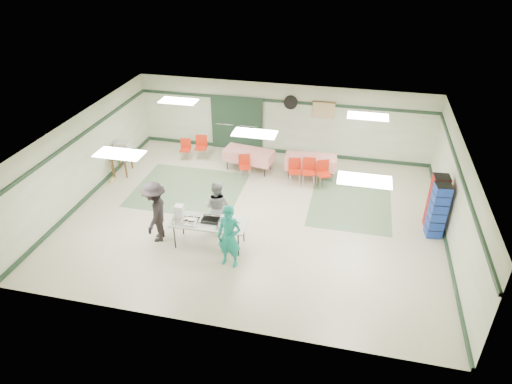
% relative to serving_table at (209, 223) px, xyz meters
% --- Properties ---
extents(floor, '(11.00, 11.00, 0.00)m').
position_rel_serving_table_xyz_m(floor, '(0.86, 1.71, -0.72)').
color(floor, beige).
rests_on(floor, ground).
extents(ceiling, '(11.00, 11.00, 0.00)m').
position_rel_serving_table_xyz_m(ceiling, '(0.86, 1.71, 1.98)').
color(ceiling, silver).
rests_on(ceiling, wall_back).
extents(wall_back, '(11.00, 0.00, 11.00)m').
position_rel_serving_table_xyz_m(wall_back, '(0.86, 6.21, 0.63)').
color(wall_back, beige).
rests_on(wall_back, floor).
extents(wall_front, '(11.00, 0.00, 11.00)m').
position_rel_serving_table_xyz_m(wall_front, '(0.86, -2.79, 0.63)').
color(wall_front, beige).
rests_on(wall_front, floor).
extents(wall_left, '(0.00, 9.00, 9.00)m').
position_rel_serving_table_xyz_m(wall_left, '(-4.64, 1.71, 0.63)').
color(wall_left, beige).
rests_on(wall_left, floor).
extents(wall_right, '(0.00, 9.00, 9.00)m').
position_rel_serving_table_xyz_m(wall_right, '(6.36, 1.71, 0.63)').
color(wall_right, beige).
rests_on(wall_right, floor).
extents(trim_back, '(11.00, 0.06, 0.10)m').
position_rel_serving_table_xyz_m(trim_back, '(0.86, 6.18, 1.33)').
color(trim_back, '#1C3423').
rests_on(trim_back, wall_back).
extents(baseboard_back, '(11.00, 0.06, 0.12)m').
position_rel_serving_table_xyz_m(baseboard_back, '(0.86, 6.18, -0.66)').
color(baseboard_back, '#1C3423').
rests_on(baseboard_back, floor).
extents(trim_left, '(0.06, 9.00, 0.10)m').
position_rel_serving_table_xyz_m(trim_left, '(-4.61, 1.71, 1.33)').
color(trim_left, '#1C3423').
rests_on(trim_left, wall_back).
extents(baseboard_left, '(0.06, 9.00, 0.12)m').
position_rel_serving_table_xyz_m(baseboard_left, '(-4.61, 1.71, -0.66)').
color(baseboard_left, '#1C3423').
rests_on(baseboard_left, floor).
extents(trim_right, '(0.06, 9.00, 0.10)m').
position_rel_serving_table_xyz_m(trim_right, '(6.33, 1.71, 1.33)').
color(trim_right, '#1C3423').
rests_on(trim_right, wall_back).
extents(baseboard_right, '(0.06, 9.00, 0.12)m').
position_rel_serving_table_xyz_m(baseboard_right, '(6.33, 1.71, -0.66)').
color(baseboard_right, '#1C3423').
rests_on(baseboard_right, floor).
extents(green_patch_a, '(3.50, 3.00, 0.01)m').
position_rel_serving_table_xyz_m(green_patch_a, '(-1.64, 2.71, -0.72)').
color(green_patch_a, '#627F5D').
rests_on(green_patch_a, floor).
extents(green_patch_b, '(2.50, 3.50, 0.01)m').
position_rel_serving_table_xyz_m(green_patch_b, '(3.66, 3.21, -0.72)').
color(green_patch_b, '#627F5D').
rests_on(green_patch_b, floor).
extents(double_door_left, '(0.90, 0.06, 2.10)m').
position_rel_serving_table_xyz_m(double_door_left, '(-1.34, 6.15, 0.33)').
color(double_door_left, gray).
rests_on(double_door_left, floor).
extents(double_door_right, '(0.90, 0.06, 2.10)m').
position_rel_serving_table_xyz_m(double_door_right, '(-0.39, 6.15, 0.33)').
color(double_door_right, gray).
rests_on(double_door_right, floor).
extents(door_frame, '(2.00, 0.03, 2.15)m').
position_rel_serving_table_xyz_m(door_frame, '(-0.87, 6.13, 0.33)').
color(door_frame, '#1C3423').
rests_on(door_frame, floor).
extents(wall_fan, '(0.50, 0.10, 0.50)m').
position_rel_serving_table_xyz_m(wall_fan, '(1.16, 6.15, 1.33)').
color(wall_fan, black).
rests_on(wall_fan, wall_back).
extents(scroll_banner, '(0.80, 0.02, 0.60)m').
position_rel_serving_table_xyz_m(scroll_banner, '(2.36, 6.15, 1.13)').
color(scroll_banner, tan).
rests_on(scroll_banner, wall_back).
extents(serving_table, '(2.06, 0.89, 0.76)m').
position_rel_serving_table_xyz_m(serving_table, '(0.00, 0.00, 0.00)').
color(serving_table, '#B9B8B3').
rests_on(serving_table, floor).
extents(sheet_tray_right, '(0.58, 0.45, 0.02)m').
position_rel_serving_table_xyz_m(sheet_tray_right, '(0.55, -0.09, 0.05)').
color(sheet_tray_right, silver).
rests_on(sheet_tray_right, serving_table).
extents(sheet_tray_mid, '(0.57, 0.44, 0.02)m').
position_rel_serving_table_xyz_m(sheet_tray_mid, '(-0.05, 0.10, 0.05)').
color(sheet_tray_mid, silver).
rests_on(sheet_tray_mid, serving_table).
extents(sheet_tray_left, '(0.64, 0.49, 0.02)m').
position_rel_serving_table_xyz_m(sheet_tray_left, '(-0.59, -0.12, 0.05)').
color(sheet_tray_left, silver).
rests_on(sheet_tray_left, serving_table).
extents(baking_pan, '(0.49, 0.31, 0.08)m').
position_rel_serving_table_xyz_m(baking_pan, '(0.05, 0.03, 0.08)').
color(baking_pan, black).
rests_on(baking_pan, serving_table).
extents(foam_box_stack, '(0.24, 0.22, 0.37)m').
position_rel_serving_table_xyz_m(foam_box_stack, '(-0.84, 0.04, 0.22)').
color(foam_box_stack, white).
rests_on(foam_box_stack, serving_table).
extents(volunteer_teal, '(0.69, 0.50, 1.74)m').
position_rel_serving_table_xyz_m(volunteer_teal, '(0.76, -0.67, 0.15)').
color(volunteer_teal, '#159184').
rests_on(volunteer_teal, floor).
extents(volunteer_grey, '(0.83, 0.68, 1.59)m').
position_rel_serving_table_xyz_m(volunteer_grey, '(0.01, 0.74, 0.07)').
color(volunteer_grey, gray).
rests_on(volunteer_grey, floor).
extents(volunteer_dark, '(0.84, 1.25, 1.79)m').
position_rel_serving_table_xyz_m(volunteer_dark, '(-1.49, -0.06, 0.17)').
color(volunteer_dark, black).
rests_on(volunteer_dark, floor).
extents(dining_table_a, '(1.80, 0.91, 0.77)m').
position_rel_serving_table_xyz_m(dining_table_a, '(2.18, 4.55, -0.15)').
color(dining_table_a, red).
rests_on(dining_table_a, floor).
extents(dining_table_b, '(1.82, 1.02, 0.77)m').
position_rel_serving_table_xyz_m(dining_table_b, '(-0.02, 4.55, -0.15)').
color(dining_table_b, red).
rests_on(dining_table_b, floor).
extents(chair_a, '(0.50, 0.50, 0.94)m').
position_rel_serving_table_xyz_m(chair_a, '(2.19, 3.99, -0.14)').
color(chair_a, red).
rests_on(chair_a, floor).
extents(chair_b, '(0.50, 0.50, 0.89)m').
position_rel_serving_table_xyz_m(chair_b, '(1.71, 3.98, -0.18)').
color(chair_b, red).
rests_on(chair_b, floor).
extents(chair_c, '(0.56, 0.56, 0.92)m').
position_rel_serving_table_xyz_m(chair_c, '(2.67, 3.98, -0.16)').
color(chair_c, red).
rests_on(chair_c, floor).
extents(chair_d, '(0.50, 0.50, 0.84)m').
position_rel_serving_table_xyz_m(chair_d, '(-0.02, 3.97, -0.21)').
color(chair_d, red).
rests_on(chair_d, floor).
extents(chair_loose_a, '(0.47, 0.47, 0.90)m').
position_rel_serving_table_xyz_m(chair_loose_a, '(-1.95, 5.04, -0.17)').
color(chair_loose_a, red).
rests_on(chair_loose_a, floor).
extents(chair_loose_b, '(0.43, 0.43, 0.81)m').
position_rel_serving_table_xyz_m(chair_loose_b, '(-2.49, 4.83, -0.23)').
color(chair_loose_b, red).
rests_on(chair_loose_b, floor).
extents(crate_stack_blue_a, '(0.47, 0.47, 1.65)m').
position_rel_serving_table_xyz_m(crate_stack_blue_a, '(6.01, 1.85, 0.10)').
color(crate_stack_blue_a, '#1B37A7').
rests_on(crate_stack_blue_a, floor).
extents(crate_stack_red, '(0.46, 0.46, 1.68)m').
position_rel_serving_table_xyz_m(crate_stack_red, '(6.01, 2.27, 0.12)').
color(crate_stack_red, '#A71014').
rests_on(crate_stack_red, floor).
extents(crate_stack_blue_b, '(0.39, 0.39, 1.17)m').
position_rel_serving_table_xyz_m(crate_stack_blue_b, '(6.01, 2.15, -0.13)').
color(crate_stack_blue_b, '#1B37A7').
rests_on(crate_stack_blue_b, floor).
extents(printer_table, '(0.70, 0.94, 0.74)m').
position_rel_serving_table_xyz_m(printer_table, '(-4.29, 3.31, -0.09)').
color(printer_table, brown).
rests_on(printer_table, floor).
extents(office_printer, '(0.53, 0.49, 0.37)m').
position_rel_serving_table_xyz_m(office_printer, '(-4.29, 3.48, 0.21)').
color(office_printer, '#B0B0AB').
rests_on(office_printer, printer_table).
extents(broom, '(0.08, 0.22, 1.38)m').
position_rel_serving_table_xyz_m(broom, '(-4.37, 2.69, -0.00)').
color(broom, brown).
rests_on(broom, floor).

